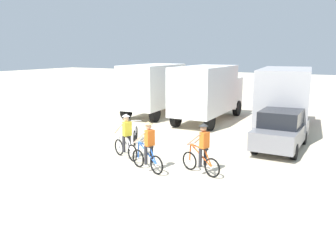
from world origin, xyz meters
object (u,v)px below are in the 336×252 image
Objects in this scene: box_truck_white_box at (157,87)px; bicycle_spare at (136,134)px; sedan_parked at (281,130)px; cyclist_cowboy_hat at (148,148)px; cyclist_orange_shirt at (126,138)px; cyclist_near_camera at (202,151)px; box_truck_avon_van at (208,91)px; box_truck_grey_hauler at (285,96)px.

box_truck_white_box is 7.58m from bicycle_spare.
sedan_parked is 2.31× the size of cyclist_cowboy_hat.
cyclist_orange_shirt is 1.00× the size of cyclist_near_camera.
box_truck_grey_hauler is at bearing -5.73° from box_truck_avon_van.
box_truck_white_box is 11.47m from cyclist_cowboy_hat.
sedan_parked is (0.62, -3.78, -0.99)m from box_truck_grey_hauler.
bicycle_spare is (-1.03, -6.29, -1.48)m from box_truck_avon_van.
box_truck_white_box is 4.45× the size of bicycle_spare.
box_truck_avon_van reaches higher than bicycle_spare.
box_truck_white_box is at bearing 173.14° from box_truck_grey_hauler.
box_truck_grey_hauler is 9.34m from cyclist_orange_shirt.
cyclist_cowboy_hat is (-2.93, -8.98, -1.03)m from box_truck_grey_hauler.
cyclist_orange_shirt and cyclist_cowboy_hat have the same top height.
box_truck_grey_hauler is 9.50m from cyclist_cowboy_hat.
cyclist_orange_shirt is at bearing -89.47° from box_truck_avon_van.
box_truck_white_box and box_truck_avon_van have the same top height.
box_truck_grey_hauler reaches higher than cyclist_cowboy_hat.
box_truck_white_box is 1.01× the size of box_truck_avon_van.
box_truck_grey_hauler is at bearing 71.94° from cyclist_cowboy_hat.
sedan_parked is at bearing 40.52° from cyclist_orange_shirt.
sedan_parked is 2.31× the size of cyclist_orange_shirt.
box_truck_avon_van is 0.97× the size of box_truck_grey_hauler.
bicycle_spare is at bearing 150.78° from cyclist_near_camera.
bicycle_spare is (-5.59, -5.84, -1.48)m from box_truck_grey_hauler.
cyclist_near_camera is at bearing -111.10° from sedan_parked.
box_truck_avon_van is 8.65m from cyclist_orange_shirt.
cyclist_near_camera is at bearing 19.86° from cyclist_cowboy_hat.
box_truck_white_box is at bearing 152.15° from sedan_parked.
box_truck_avon_van is 9.63m from cyclist_cowboy_hat.
cyclist_orange_shirt is at bearing -66.48° from box_truck_white_box.
sedan_parked is at bearing 55.67° from cyclist_cowboy_hat.
box_truck_white_box is 3.77× the size of cyclist_cowboy_hat.
cyclist_cowboy_hat is 4.14m from bicycle_spare.
sedan_parked is (9.08, -4.80, -0.99)m from box_truck_white_box.
cyclist_cowboy_hat and cyclist_near_camera have the same top height.
bicycle_spare is at bearing -67.27° from box_truck_white_box.
cyclist_cowboy_hat reaches higher than sedan_parked.
cyclist_cowboy_hat is (1.63, -9.43, -1.03)m from box_truck_avon_van.
box_truck_avon_van is 4.40× the size of bicycle_spare.
sedan_parked is 6.56m from bicycle_spare.
cyclist_cowboy_hat is at bearing -160.14° from cyclist_near_camera.
cyclist_orange_shirt reaches higher than bicycle_spare.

